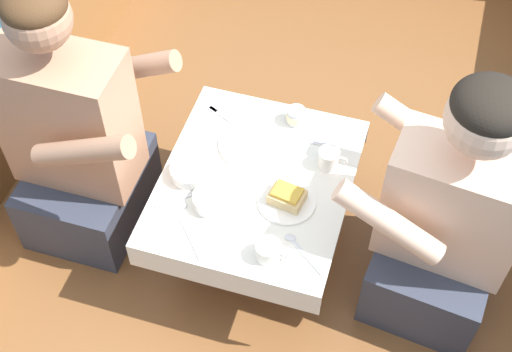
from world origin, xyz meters
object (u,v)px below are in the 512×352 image
person_starboard (446,220)px  sandwich (287,196)px  tin_can (296,116)px  coffee_cup_port (329,158)px  coffee_cup_starboard (269,251)px  person_port (77,141)px

person_starboard → sandwich: (-0.48, -0.06, 0.01)m
tin_can → sandwich: bearing=-79.9°
coffee_cup_port → coffee_cup_starboard: bearing=-103.0°
tin_can → person_starboard: bearing=-27.4°
person_port → tin_can: person_port is taller
coffee_cup_starboard → sandwich: bearing=90.0°
sandwich → tin_can: 0.34m
person_starboard → tin_can: 0.61m
person_starboard → coffee_cup_port: size_ratio=9.84×
person_starboard → coffee_cup_starboard: person_starboard is taller
person_port → sandwich: person_port is taller
person_port → tin_can: 0.73m
tin_can → person_port: bearing=-153.9°
sandwich → tin_can: bearing=100.1°
tin_can → coffee_cup_starboard: bearing=-83.6°
coffee_cup_port → tin_can: coffee_cup_port is taller
coffee_cup_starboard → tin_can: bearing=96.4°
sandwich → person_port: bearing=178.7°
person_starboard → coffee_cup_starboard: size_ratio=9.15×
sandwich → coffee_cup_port: (0.09, 0.18, 0.00)m
coffee_cup_starboard → person_port: bearing=162.9°
coffee_cup_port → tin_can: size_ratio=1.44×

